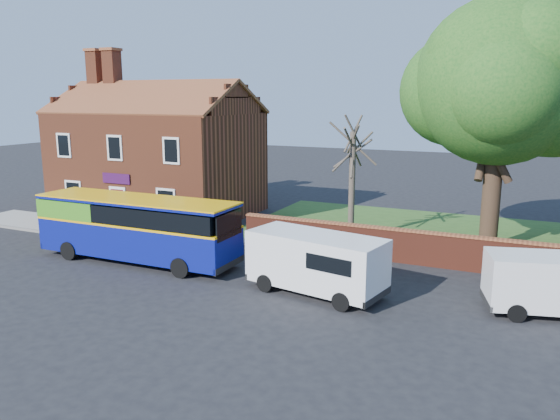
% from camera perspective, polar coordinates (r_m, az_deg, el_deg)
% --- Properties ---
extents(ground, '(120.00, 120.00, 0.00)m').
position_cam_1_polar(ground, '(24.27, -15.53, -6.78)').
color(ground, black).
rests_on(ground, ground).
extents(pavement, '(18.00, 3.50, 0.12)m').
position_cam_1_polar(pavement, '(32.90, -18.41, -1.98)').
color(pavement, gray).
rests_on(pavement, ground).
extents(kerb, '(18.00, 0.15, 0.14)m').
position_cam_1_polar(kerb, '(31.69, -20.56, -2.63)').
color(kerb, slate).
rests_on(kerb, ground).
extents(grass_strip, '(26.00, 12.00, 0.04)m').
position_cam_1_polar(grass_strip, '(31.37, 20.19, -2.84)').
color(grass_strip, '#426B28').
rests_on(grass_strip, ground).
extents(shop_building, '(12.30, 8.13, 10.50)m').
position_cam_1_polar(shop_building, '(36.65, -12.63, 5.03)').
color(shop_building, brown).
rests_on(shop_building, ground).
extents(boundary_wall, '(22.00, 0.38, 1.60)m').
position_cam_1_polar(boundary_wall, '(25.38, 19.11, -4.27)').
color(boundary_wall, maroon).
rests_on(boundary_wall, ground).
extents(bus, '(9.86, 2.61, 3.00)m').
position_cam_1_polar(bus, '(26.19, -15.24, -1.53)').
color(bus, navy).
rests_on(bus, ground).
extents(van_near, '(5.66, 3.10, 2.35)m').
position_cam_1_polar(van_near, '(21.21, 3.83, -5.33)').
color(van_near, white).
rests_on(van_near, ground).
extents(van_far, '(5.17, 3.11, 2.12)m').
position_cam_1_polar(van_far, '(21.52, 27.20, -6.76)').
color(van_far, white).
rests_on(van_far, ground).
extents(large_tree, '(10.00, 7.91, 12.20)m').
position_cam_1_polar(large_tree, '(28.50, 22.24, 11.81)').
color(large_tree, black).
rests_on(large_tree, ground).
extents(bare_tree, '(2.36, 2.81, 6.30)m').
position_cam_1_polar(bare_tree, '(28.95, 7.54, 3.11)').
color(bare_tree, '#4C4238').
rests_on(bare_tree, ground).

